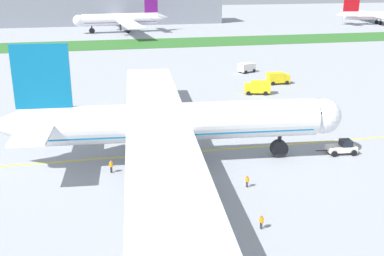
{
  "coord_description": "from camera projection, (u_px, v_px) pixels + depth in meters",
  "views": [
    {
      "loc": [
        -6.77,
        -63.62,
        25.87
      ],
      "look_at": [
        6.82,
        0.93,
        3.69
      ],
      "focal_mm": 44.1,
      "sensor_mm": 36.0,
      "label": 1
    }
  ],
  "objects": [
    {
      "name": "ground_crew_wingwalker_starboard",
      "position": [
        111.0,
        166.0,
        62.96
      ],
      "size": [
        0.49,
        0.51,
        1.73
      ],
      "color": "black",
      "rests_on": "ground"
    },
    {
      "name": "pushback_tug",
      "position": [
        342.0,
        147.0,
        69.64
      ],
      "size": [
        6.14,
        2.85,
        2.1
      ],
      "color": "white",
      "rests_on": "ground"
    },
    {
      "name": "parked_airliner_far_centre",
      "position": [
        122.0,
        20.0,
        203.6
      ],
      "size": [
        41.38,
        64.08,
        16.1
      ],
      "color": "white",
      "rests_on": "ground"
    },
    {
      "name": "service_truck_fuel_bowser",
      "position": [
        278.0,
        78.0,
        111.99
      ],
      "size": [
        5.29,
        2.48,
        2.75
      ],
      "color": "yellow",
      "rests_on": "ground"
    },
    {
      "name": "ground_crew_wingwalker_port",
      "position": [
        261.0,
        221.0,
        49.28
      ],
      "size": [
        0.4,
        0.49,
        1.57
      ],
      "color": "black",
      "rests_on": "ground"
    },
    {
      "name": "grass_median_strip",
      "position": [
        111.0,
        45.0,
        171.62
      ],
      "size": [
        320.0,
        24.0,
        0.1
      ],
      "primitive_type": "cube",
      "color": "#2D6628",
      "rests_on": "ground"
    },
    {
      "name": "ground_crew_marshaller_front",
      "position": [
        247.0,
        180.0,
        58.77
      ],
      "size": [
        0.43,
        0.47,
        1.57
      ],
      "color": "black",
      "rests_on": "ground"
    },
    {
      "name": "terminal_building",
      "position": [
        110.0,
        5.0,
        235.64
      ],
      "size": [
        110.37,
        20.0,
        18.0
      ],
      "primitive_type": "cube",
      "color": "gray",
      "rests_on": "ground"
    },
    {
      "name": "airliner_foreground",
      "position": [
        168.0,
        123.0,
        65.06
      ],
      "size": [
        49.76,
        78.64,
        17.01
      ],
      "color": "white",
      "rests_on": "ground"
    },
    {
      "name": "service_truck_catering_van",
      "position": [
        258.0,
        87.0,
        102.79
      ],
      "size": [
        5.85,
        3.34,
        2.96
      ],
      "color": "yellow",
      "rests_on": "ground"
    },
    {
      "name": "apron_taxi_line",
      "position": [
        147.0,
        155.0,
        69.22
      ],
      "size": [
        280.0,
        0.36,
        0.01
      ],
      "primitive_type": "cube",
      "color": "yellow",
      "rests_on": "ground"
    },
    {
      "name": "ground_plane",
      "position": [
        148.0,
        157.0,
        68.58
      ],
      "size": [
        600.0,
        600.0,
        0.0
      ],
      "primitive_type": "plane",
      "color": "#9399A0",
      "rests_on": "ground"
    },
    {
      "name": "parked_airliner_far_right",
      "position": [
        384.0,
        16.0,
        233.75
      ],
      "size": [
        50.6,
        83.39,
        12.78
      ],
      "color": "white",
      "rests_on": "ground"
    },
    {
      "name": "service_truck_baggage_loader",
      "position": [
        247.0,
        67.0,
        124.63
      ],
      "size": [
        5.02,
        4.08,
        2.5
      ],
      "color": "white",
      "rests_on": "ground"
    }
  ]
}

